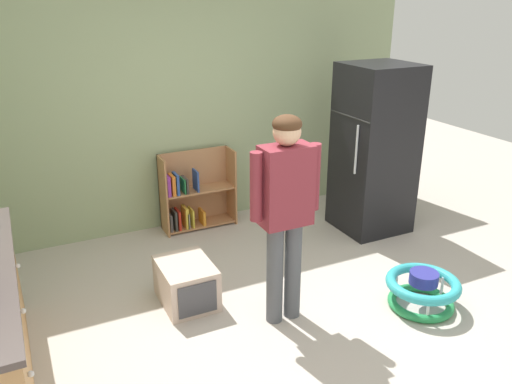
# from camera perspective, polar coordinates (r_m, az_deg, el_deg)

# --- Properties ---
(ground_plane) EXTENTS (12.00, 12.00, 0.00)m
(ground_plane) POSITION_cam_1_polar(r_m,az_deg,el_deg) (4.20, 4.67, -14.67)
(ground_plane) COLOR #BFB4A8
(ground_plane) RESTS_ON ground
(back_wall) EXTENTS (5.20, 0.06, 2.70)m
(back_wall) POSITION_cam_1_polar(r_m,az_deg,el_deg) (5.63, -7.15, 9.76)
(back_wall) COLOR #9BAD81
(back_wall) RESTS_ON ground
(refrigerator) EXTENTS (0.73, 0.68, 1.78)m
(refrigerator) POSITION_cam_1_polar(r_m,az_deg,el_deg) (5.64, 12.88, 4.57)
(refrigerator) COLOR black
(refrigerator) RESTS_ON ground
(bookshelf) EXTENTS (0.80, 0.28, 0.85)m
(bookshelf) POSITION_cam_1_polar(r_m,az_deg,el_deg) (5.71, -7.01, -0.37)
(bookshelf) COLOR #B27A4D
(bookshelf) RESTS_ON ground
(standing_person) EXTENTS (0.57, 0.22, 1.66)m
(standing_person) POSITION_cam_1_polar(r_m,az_deg,el_deg) (3.83, 3.24, -1.21)
(standing_person) COLOR #4F5258
(standing_person) RESTS_ON ground
(baby_walker) EXTENTS (0.60, 0.60, 0.32)m
(baby_walker) POSITION_cam_1_polar(r_m,az_deg,el_deg) (4.55, 17.79, -10.19)
(baby_walker) COLOR #26904D
(baby_walker) RESTS_ON ground
(pet_carrier) EXTENTS (0.42, 0.55, 0.36)m
(pet_carrier) POSITION_cam_1_polar(r_m,az_deg,el_deg) (4.43, -7.65, -9.89)
(pet_carrier) COLOR beige
(pet_carrier) RESTS_ON ground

